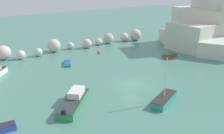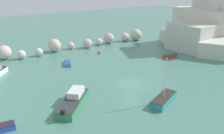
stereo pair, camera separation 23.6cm
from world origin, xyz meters
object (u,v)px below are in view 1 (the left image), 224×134
(moored_boat_5, at_px, (170,56))
(moored_boat_1, at_px, (67,63))
(channel_buoy, at_px, (99,52))
(moored_boat_4, at_px, (74,101))
(moored_boat_0, at_px, (164,99))

(moored_boat_5, bearing_deg, moored_boat_1, 157.45)
(channel_buoy, relative_size, moored_boat_4, 0.09)
(channel_buoy, relative_size, moored_boat_5, 0.21)
(channel_buoy, distance_m, moored_boat_5, 13.93)
(moored_boat_5, bearing_deg, channel_buoy, 134.87)
(channel_buoy, height_order, moored_boat_5, moored_boat_5)
(moored_boat_1, bearing_deg, moored_boat_0, -144.64)
(channel_buoy, height_order, moored_boat_1, channel_buoy)
(channel_buoy, height_order, moored_boat_4, moored_boat_4)
(channel_buoy, height_order, moored_boat_0, moored_boat_0)
(moored_boat_0, relative_size, moored_boat_4, 0.88)
(moored_boat_4, bearing_deg, moored_boat_0, -77.16)
(moored_boat_0, xyz_separation_m, moored_boat_1, (-4.32, 19.67, -0.23))
(moored_boat_0, xyz_separation_m, moored_boat_4, (-9.54, 5.32, 0.14))
(channel_buoy, xyz_separation_m, moored_boat_0, (-3.69, -22.46, 0.15))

